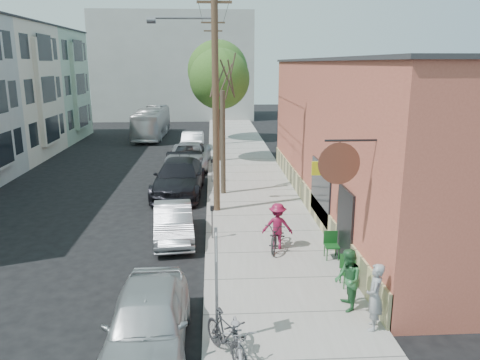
{
  "coord_description": "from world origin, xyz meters",
  "views": [
    {
      "loc": [
        2.31,
        -14.8,
        6.41
      ],
      "look_at": [
        3.46,
        4.77,
        1.5
      ],
      "focal_mm": 35.0,
      "sensor_mm": 36.0,
      "label": 1
    }
  ],
  "objects": [
    {
      "name": "parked_bike_b",
      "position": [
        2.79,
        -5.93,
        0.66
      ],
      "size": [
        0.73,
        1.94,
        1.01
      ],
      "primitive_type": "imported",
      "rotation": [
        0.0,
        0.0,
        0.03
      ],
      "color": "gray",
      "rests_on": "sidewalk"
    },
    {
      "name": "tree_leafy_mid",
      "position": [
        2.8,
        15.61,
        5.42
      ],
      "size": [
        3.84,
        3.84,
        7.2
      ],
      "color": "#44392C",
      "rests_on": "sidewalk"
    },
    {
      "name": "car_2",
      "position": [
        0.6,
        8.08,
        0.84
      ],
      "size": [
        2.65,
        5.92,
        1.69
      ],
      "primitive_type": "imported",
      "rotation": [
        0.0,
        0.0,
        -0.05
      ],
      "color": "black",
      "rests_on": "ground"
    },
    {
      "name": "utility_pole_near",
      "position": [
        2.39,
        4.82,
        5.41
      ],
      "size": [
        3.57,
        0.28,
        10.0
      ],
      "color": "#503A28",
      "rests_on": "sidewalk"
    },
    {
      "name": "sign_post",
      "position": [
        2.35,
        -5.22,
        1.83
      ],
      "size": [
        0.07,
        0.45,
        2.8
      ],
      "color": "slate",
      "rests_on": "sidewalk"
    },
    {
      "name": "patron_green",
      "position": [
        5.75,
        -3.89,
        0.97
      ],
      "size": [
        0.68,
        0.84,
        1.64
      ],
      "primitive_type": "imported",
      "rotation": [
        0.0,
        0.0,
        -1.65
      ],
      "color": "#276234",
      "rests_on": "sidewalk"
    },
    {
      "name": "cafe_building",
      "position": [
        8.99,
        4.99,
        3.3
      ],
      "size": [
        6.6,
        20.2,
        6.61
      ],
      "color": "#AD5240",
      "rests_on": "ground"
    },
    {
      "name": "utility_pole_far",
      "position": [
        2.45,
        22.01,
        5.34
      ],
      "size": [
        1.8,
        0.28,
        10.0
      ],
      "color": "#503A28",
      "rests_on": "sidewalk"
    },
    {
      "name": "bus",
      "position": [
        -3.04,
        26.81,
        1.31
      ],
      "size": [
        2.34,
        9.41,
        2.61
      ],
      "primitive_type": "imported",
      "rotation": [
        0.0,
        0.0,
        -0.02
      ],
      "color": "silver",
      "rests_on": "ground"
    },
    {
      "name": "car_3",
      "position": [
        0.8,
        14.21,
        0.76
      ],
      "size": [
        2.76,
        5.56,
        1.52
      ],
      "primitive_type": "imported",
      "rotation": [
        0.0,
        0.0,
        -0.05
      ],
      "color": "#94949B",
      "rests_on": "ground"
    },
    {
      "name": "end_cap_building",
      "position": [
        -2.0,
        42.0,
        6.0
      ],
      "size": [
        18.0,
        8.0,
        12.0
      ],
      "primitive_type": "cube",
      "color": "#A8A8A3",
      "rests_on": "ground"
    },
    {
      "name": "cyclist",
      "position": [
        4.49,
        0.32,
        0.96
      ],
      "size": [
        1.13,
        0.75,
        1.63
      ],
      "primitive_type": "imported",
      "rotation": [
        0.0,
        0.0,
        3.0
      ],
      "color": "maroon",
      "rests_on": "sidewalk"
    },
    {
      "name": "sidewalk",
      "position": [
        4.25,
        11.0,
        0.07
      ],
      "size": [
        4.5,
        58.0,
        0.15
      ],
      "primitive_type": "cube",
      "color": "#9A958E",
      "rests_on": "ground"
    },
    {
      "name": "tree_leafy_far",
      "position": [
        2.8,
        24.56,
        5.8
      ],
      "size": [
        4.94,
        4.94,
        8.13
      ],
      "color": "#44392C",
      "rests_on": "sidewalk"
    },
    {
      "name": "ground",
      "position": [
        0.0,
        0.0,
        0.0
      ],
      "size": [
        120.0,
        120.0,
        0.0
      ],
      "primitive_type": "plane",
      "color": "black"
    },
    {
      "name": "parked_bike_a",
      "position": [
        2.54,
        -5.8,
        0.67
      ],
      "size": [
        1.25,
        1.75,
        1.04
      ],
      "primitive_type": "imported",
      "rotation": [
        0.0,
        0.0,
        0.49
      ],
      "color": "black",
      "rests_on": "sidewalk"
    },
    {
      "name": "patio_chair_a",
      "position": [
        6.16,
        -0.66,
        0.59
      ],
      "size": [
        0.51,
        0.51,
        0.88
      ],
      "primitive_type": null,
      "rotation": [
        0.0,
        0.0,
        -0.03
      ],
      "color": "#144719",
      "rests_on": "sidewalk"
    },
    {
      "name": "patron_grey",
      "position": [
        6.13,
        -4.85,
        0.99
      ],
      "size": [
        0.61,
        0.72,
        1.68
      ],
      "primitive_type": "imported",
      "rotation": [
        0.0,
        0.0,
        -1.97
      ],
      "color": "gray",
      "rests_on": "sidewalk"
    },
    {
      "name": "car_1",
      "position": [
        0.8,
        1.78,
        0.65
      ],
      "size": [
        1.78,
        4.09,
        1.31
      ],
      "primitive_type": "imported",
      "rotation": [
        0.0,
        0.0,
        0.1
      ],
      "color": "#94949B",
      "rests_on": "ground"
    },
    {
      "name": "car_4",
      "position": [
        0.8,
        19.63,
        0.72
      ],
      "size": [
        1.6,
        4.4,
        1.44
      ],
      "primitive_type": "imported",
      "rotation": [
        0.0,
        0.0,
        -0.02
      ],
      "color": "silver",
      "rests_on": "ground"
    },
    {
      "name": "patio_chair_b",
      "position": [
        6.17,
        -2.63,
        0.59
      ],
      "size": [
        0.63,
        0.63,
        0.88
      ],
      "primitive_type": null,
      "rotation": [
        0.0,
        0.0,
        -0.3
      ],
      "color": "#144719",
      "rests_on": "sidewalk"
    },
    {
      "name": "parking_meter_far",
      "position": [
        2.25,
        9.87,
        0.98
      ],
      "size": [
        0.14,
        0.14,
        1.24
      ],
      "color": "slate",
      "rests_on": "sidewalk"
    },
    {
      "name": "cyclist_bike",
      "position": [
        4.49,
        0.32,
        0.66
      ],
      "size": [
        1.21,
        2.04,
        1.01
      ],
      "primitive_type": "imported",
      "rotation": [
        0.0,
        0.0,
        -0.3
      ],
      "color": "black",
      "rests_on": "sidewalk"
    },
    {
      "name": "car_0",
      "position": [
        0.8,
        -5.28,
        0.77
      ],
      "size": [
        1.91,
        4.55,
        1.54
      ],
      "primitive_type": "imported",
      "rotation": [
        0.0,
        0.0,
        0.02
      ],
      "color": "#A8ADB0",
      "rests_on": "ground"
    },
    {
      "name": "tree_bare",
      "position": [
        2.8,
        7.56,
        2.65
      ],
      "size": [
        0.24,
        0.24,
        5.01
      ],
      "color": "#44392C",
      "rests_on": "sidewalk"
    },
    {
      "name": "parking_meter_near",
      "position": [
        2.25,
        1.4,
        0.98
      ],
      "size": [
        0.14,
        0.14,
        1.24
      ],
      "color": "slate",
      "rests_on": "sidewalk"
    }
  ]
}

